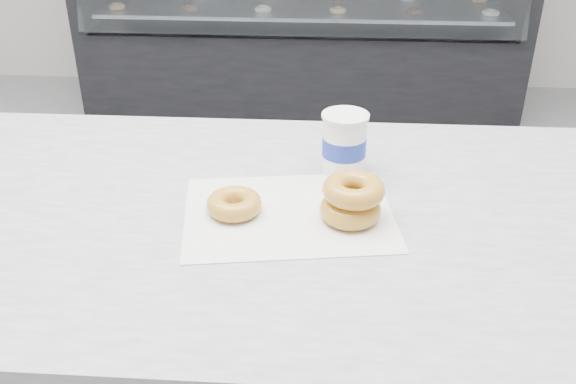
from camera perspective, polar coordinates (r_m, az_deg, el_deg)
name	(u,v)px	position (r m, az deg, el deg)	size (l,w,h in m)	color
ground	(268,354)	(2.10, -1.78, -14.18)	(5.00, 5.00, 0.00)	gray
display_case	(302,22)	(3.75, 1.25, 14.85)	(2.40, 0.74, 1.25)	black
wax_paper	(289,213)	(1.06, 0.06, -1.92)	(0.34, 0.26, 0.00)	silver
donut_single	(234,204)	(1.05, -4.81, -1.06)	(0.09, 0.09, 0.03)	gold
donut_stack	(352,200)	(1.03, 5.70, -0.68)	(0.13, 0.13, 0.07)	gold
coffee_cup	(344,143)	(1.17, 5.02, 4.39)	(0.10, 0.10, 0.11)	white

